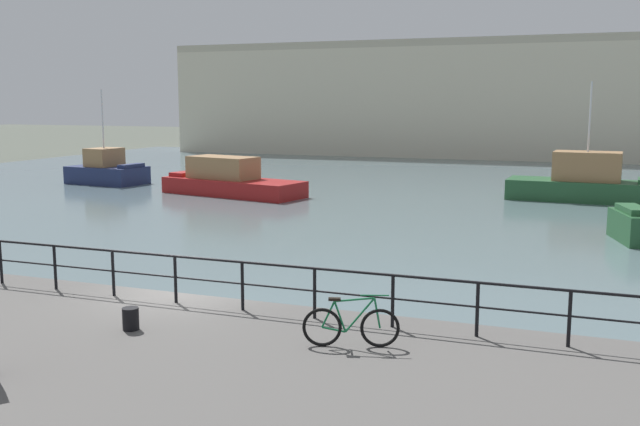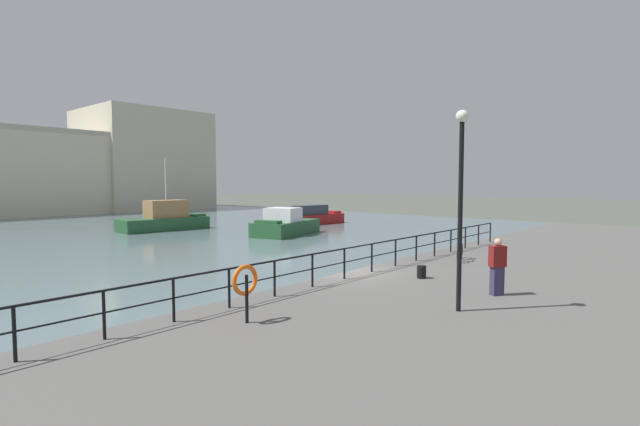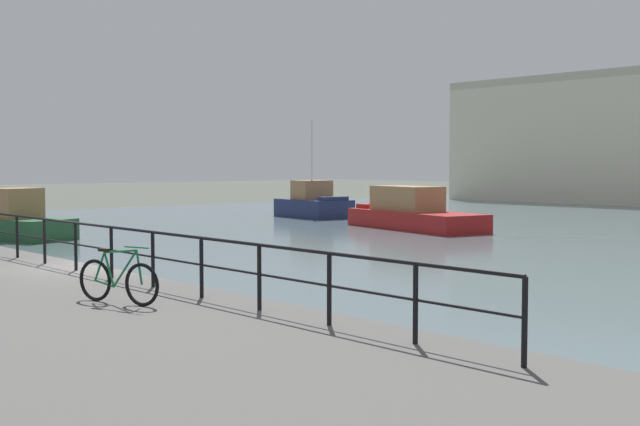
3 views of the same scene
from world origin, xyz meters
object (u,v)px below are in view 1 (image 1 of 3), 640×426
(parked_bicycle, at_px, (351,326))
(moored_cabin_cruiser, at_px, (107,171))
(moored_red_daysailer, at_px, (584,183))
(mooring_bollard, at_px, (131,319))
(harbor_building, at_px, (573,95))
(moored_small_launch, at_px, (229,181))

(parked_bicycle, bearing_deg, moored_cabin_cruiser, 115.33)
(moored_red_daysailer, distance_m, mooring_bollard, 31.46)
(harbor_building, bearing_deg, moored_cabin_cruiser, -128.96)
(moored_small_launch, bearing_deg, moored_cabin_cruiser, 0.13)
(moored_cabin_cruiser, bearing_deg, mooring_bollard, -45.46)
(mooring_bollard, bearing_deg, moored_cabin_cruiser, 127.71)
(harbor_building, distance_m, parked_bicycle, 62.74)
(parked_bicycle, bearing_deg, mooring_bollard, 169.39)
(moored_red_daysailer, relative_size, moored_cabin_cruiser, 1.29)
(harbor_building, xyz_separation_m, parked_bicycle, (-2.17, -62.54, -4.59))
(moored_red_daysailer, height_order, parked_bicycle, moored_red_daysailer)
(parked_bicycle, bearing_deg, moored_red_daysailer, 64.83)
(moored_small_launch, height_order, moored_cabin_cruiser, moored_cabin_cruiser)
(moored_cabin_cruiser, xyz_separation_m, parked_bicycle, (26.10, -27.57, 0.56))
(moored_red_daysailer, bearing_deg, harbor_building, 95.92)
(moored_small_launch, relative_size, parked_bicycle, 5.38)
(moored_red_daysailer, distance_m, moored_cabin_cruiser, 29.89)
(parked_bicycle, bearing_deg, moored_small_launch, 103.84)
(moored_small_launch, height_order, mooring_bollard, moored_small_launch)
(harbor_building, distance_m, mooring_bollard, 63.62)
(moored_small_launch, xyz_separation_m, parked_bicycle, (15.77, -25.30, 0.58))
(moored_red_daysailer, bearing_deg, moored_small_launch, -163.62)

